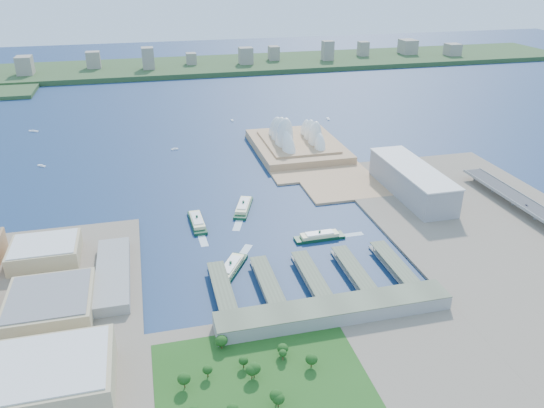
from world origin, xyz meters
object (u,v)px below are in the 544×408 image
object	(u,v)px
ferry_a	(197,220)
car_c	(527,205)
toaster_building	(412,181)
ferry_c	(231,266)
ferry_d	(320,235)
ferry_b	(243,205)
opera_house	(298,131)

from	to	relation	value
ferry_a	car_c	world-z (taller)	car_c
car_c	toaster_building	bearing A→B (deg)	139.18
ferry_c	car_c	world-z (taller)	car_c
ferry_c	ferry_d	xyz separation A→B (m)	(103.47, 40.46, -0.39)
toaster_building	ferry_b	xyz separation A→B (m)	(-212.42, 12.07, -14.87)
ferry_c	car_c	xyz separation A→B (m)	(351.86, 32.76, 9.91)
opera_house	ferry_a	distance (m)	280.69
opera_house	ferry_c	world-z (taller)	opera_house
opera_house	ferry_d	world-z (taller)	opera_house
toaster_building	car_c	xyz separation A→B (m)	(101.00, -87.23, -5.06)
toaster_building	car_c	bearing A→B (deg)	-40.82
ferry_a	ferry_d	bearing A→B (deg)	-30.42
ferry_c	opera_house	bearing A→B (deg)	-85.99
ferry_b	car_c	world-z (taller)	car_c
ferry_c	car_c	bearing A→B (deg)	-143.98
toaster_building	ferry_b	bearing A→B (deg)	176.75
ferry_a	ferry_d	size ratio (longest dim) A/B	1.06
toaster_building	ferry_a	bearing A→B (deg)	-177.24
opera_house	ferry_d	size ratio (longest dim) A/B	3.31
car_c	ferry_b	bearing A→B (deg)	162.42
ferry_d	car_c	bearing A→B (deg)	-92.69
toaster_building	ferry_d	xyz separation A→B (m)	(-147.40, -79.53, -15.36)
opera_house	ferry_b	xyz separation A→B (m)	(-122.42, -187.93, -26.37)
ferry_d	car_c	distance (m)	248.73
ferry_c	ferry_a	bearing A→B (deg)	-48.75
opera_house	ferry_b	size ratio (longest dim) A/B	3.02
ferry_d	car_c	world-z (taller)	car_c
ferry_c	car_c	size ratio (longest dim) A/B	14.33
ferry_b	toaster_building	bearing A→B (deg)	16.80
ferry_d	ferry_c	bearing A→B (deg)	110.44
opera_house	ferry_a	size ratio (longest dim) A/B	3.13
opera_house	toaster_building	xyz separation A→B (m)	(90.00, -200.00, -11.50)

